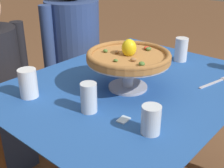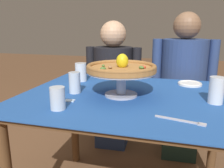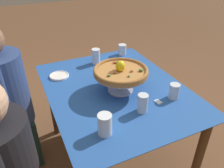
{
  "view_description": "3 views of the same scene",
  "coord_description": "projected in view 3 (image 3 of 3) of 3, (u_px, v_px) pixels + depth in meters",
  "views": [
    {
      "loc": [
        -1.02,
        -0.77,
        1.33
      ],
      "look_at": [
        -0.1,
        0.04,
        0.75
      ],
      "focal_mm": 47.0,
      "sensor_mm": 36.0,
      "label": 1
    },
    {
      "loc": [
        0.22,
        -1.2,
        1.1
      ],
      "look_at": [
        -0.09,
        -0.04,
        0.8
      ],
      "focal_mm": 36.82,
      "sensor_mm": 36.0,
      "label": 2
    },
    {
      "loc": [
        -1.22,
        0.6,
        1.6
      ],
      "look_at": [
        -0.03,
        0.04,
        0.79
      ],
      "focal_mm": 35.49,
      "sensor_mm": 36.0,
      "label": 3
    }
  ],
  "objects": [
    {
      "name": "ground_plane",
      "position": [
        115.0,
        156.0,
        2.0
      ],
      "size": [
        14.0,
        14.0,
        0.0
      ],
      "primitive_type": "plane",
      "color": "brown"
    },
    {
      "name": "dining_table",
      "position": [
        115.0,
        99.0,
        1.67
      ],
      "size": [
        1.21,
        0.95,
        0.73
      ],
      "color": "brown",
      "rests_on": "ground"
    },
    {
      "name": "pizza_stand",
      "position": [
        121.0,
        79.0,
        1.53
      ],
      "size": [
        0.37,
        0.37,
        0.14
      ],
      "color": "#B7B7C1",
      "rests_on": "dining_table"
    },
    {
      "name": "pizza",
      "position": [
        121.0,
        71.0,
        1.5
      ],
      "size": [
        0.38,
        0.38,
        0.09
      ],
      "color": "#AD753D",
      "rests_on": "pizza_stand"
    },
    {
      "name": "water_glass_front_left",
      "position": [
        174.0,
        92.0,
        1.48
      ],
      "size": [
        0.07,
        0.07,
        0.11
      ],
      "color": "silver",
      "rests_on": "dining_table"
    },
    {
      "name": "water_glass_side_left",
      "position": [
        143.0,
        104.0,
        1.35
      ],
      "size": [
        0.07,
        0.07,
        0.12
      ],
      "color": "silver",
      "rests_on": "dining_table"
    },
    {
      "name": "water_glass_back_left",
      "position": [
        105.0,
        126.0,
        1.19
      ],
      "size": [
        0.08,
        0.08,
        0.13
      ],
      "color": "white",
      "rests_on": "dining_table"
    },
    {
      "name": "water_glass_front_right",
      "position": [
        122.0,
        50.0,
        2.09
      ],
      "size": [
        0.08,
        0.08,
        0.1
      ],
      "color": "silver",
      "rests_on": "dining_table"
    },
    {
      "name": "water_glass_side_right",
      "position": [
        96.0,
        57.0,
        1.92
      ],
      "size": [
        0.07,
        0.07,
        0.13
      ],
      "color": "white",
      "rests_on": "dining_table"
    },
    {
      "name": "side_plate",
      "position": [
        59.0,
        76.0,
        1.75
      ],
      "size": [
        0.15,
        0.15,
        0.02
      ],
      "color": "white",
      "rests_on": "dining_table"
    },
    {
      "name": "dinner_fork",
      "position": [
        133.0,
        64.0,
        1.93
      ],
      "size": [
        0.2,
        0.06,
        0.01
      ],
      "color": "#B7B7C1",
      "rests_on": "dining_table"
    },
    {
      "name": "sugar_packet",
      "position": [
        158.0,
        102.0,
        1.46
      ],
      "size": [
        0.05,
        0.04,
        0.0
      ],
      "primitive_type": "cube",
      "rotation": [
        0.0,
        0.0,
        0.12
      ],
      "color": "silver",
      "rests_on": "dining_table"
    },
    {
      "name": "diner_right",
      "position": [
        6.0,
        105.0,
        1.65
      ],
      "size": [
        0.52,
        0.38,
        1.22
      ],
      "color": "#1E3833",
      "rests_on": "ground"
    }
  ]
}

